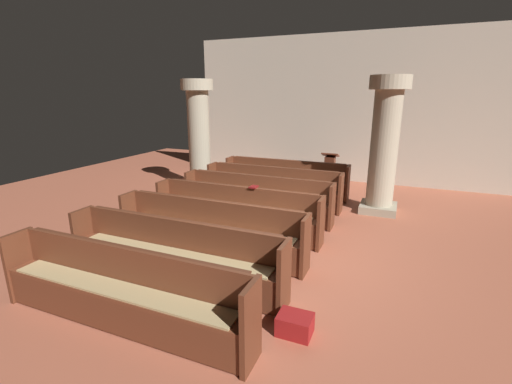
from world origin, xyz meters
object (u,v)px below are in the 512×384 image
object	(u,v)px
pew_row_4	(209,228)
pew_row_6	(120,287)
lectern	(329,173)
pew_row_0	(285,177)
pillar_far_side	(199,134)
kneeler_box_red	(295,324)
pillar_aisle_side	(384,144)
pew_row_1	(272,185)
hymn_book	(254,187)
pew_row_3	(236,210)
pew_row_2	(256,196)
pew_row_5	(173,252)

from	to	relation	value
pew_row_4	pew_row_6	distance (m)	2.09
lectern	pew_row_0	bearing A→B (deg)	-131.90
pillar_far_side	kneeler_box_red	size ratio (longest dim) A/B	7.78
pew_row_0	pew_row_6	xyz separation A→B (m)	(0.00, -6.28, 0.00)
pillar_aisle_side	kneeler_box_red	bearing A→B (deg)	-96.29
pew_row_1	hymn_book	world-z (taller)	hymn_book
pew_row_1	pew_row_3	xyz separation A→B (m)	(0.00, -2.09, 0.00)
lectern	hymn_book	size ratio (longest dim) A/B	5.46
pew_row_0	pillar_aisle_side	xyz separation A→B (m)	(2.53, -0.57, 1.12)
pillar_far_side	kneeler_box_red	bearing A→B (deg)	-49.61
pew_row_4	pew_row_0	bearing A→B (deg)	90.00
pew_row_2	pew_row_1	bearing A→B (deg)	90.00
pew_row_2	pew_row_6	distance (m)	4.19
pillar_aisle_side	pew_row_5	bearing A→B (deg)	-118.47
pillar_far_side	pillar_aisle_side	bearing A→B (deg)	-1.89
pew_row_4	kneeler_box_red	world-z (taller)	pew_row_4
pew_row_1	hymn_book	bearing A→B (deg)	-80.91
pew_row_6	pew_row_4	bearing A→B (deg)	90.00
pew_row_4	hymn_book	size ratio (longest dim) A/B	17.47
kneeler_box_red	hymn_book	bearing A→B (deg)	121.82
kneeler_box_red	pillar_far_side	bearing A→B (deg)	130.39
pew_row_1	pew_row_4	bearing A→B (deg)	-90.00
pew_row_6	kneeler_box_red	distance (m)	2.11
pillar_aisle_side	kneeler_box_red	distance (m)	5.31
pew_row_6	pew_row_1	bearing A→B (deg)	90.00
pew_row_1	pew_row_2	size ratio (longest dim) A/B	1.00
pew_row_4	pew_row_5	size ratio (longest dim) A/B	1.00
pew_row_6	pillar_far_side	xyz separation A→B (m)	(-2.48, 5.88, 1.12)
pew_row_1	kneeler_box_red	xyz separation A→B (m)	(1.97, -4.59, -0.39)
pew_row_1	pew_row_3	distance (m)	2.09
pillar_far_side	pew_row_0	bearing A→B (deg)	9.24
pew_row_3	pew_row_6	world-z (taller)	same
pew_row_4	pew_row_1	bearing A→B (deg)	90.00
pew_row_3	pillar_aisle_side	bearing A→B (deg)	45.47
pew_row_5	hymn_book	world-z (taller)	hymn_book
pew_row_4	lectern	xyz separation A→B (m)	(1.00, 5.31, -0.06)
pew_row_5	pillar_far_side	xyz separation A→B (m)	(-2.48, 4.83, 1.12)
pew_row_1	pillar_aisle_side	world-z (taller)	pillar_aisle_side
hymn_book	kneeler_box_red	world-z (taller)	hymn_book
kneeler_box_red	pew_row_3	bearing A→B (deg)	128.32
pillar_aisle_side	pillar_far_side	distance (m)	5.01
kneeler_box_red	pew_row_1	bearing A→B (deg)	113.25
pew_row_1	pew_row_5	bearing A→B (deg)	-90.00
pillar_far_side	kneeler_box_red	distance (m)	7.03
hymn_book	pillar_far_side	bearing A→B (deg)	137.57
pew_row_6	hymn_book	distance (m)	3.38
pew_row_5	pew_row_6	size ratio (longest dim) A/B	1.00
pew_row_1	lectern	xyz separation A→B (m)	(1.00, 2.17, -0.06)
pew_row_5	pew_row_6	bearing A→B (deg)	-90.00
pew_row_1	lectern	distance (m)	2.39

